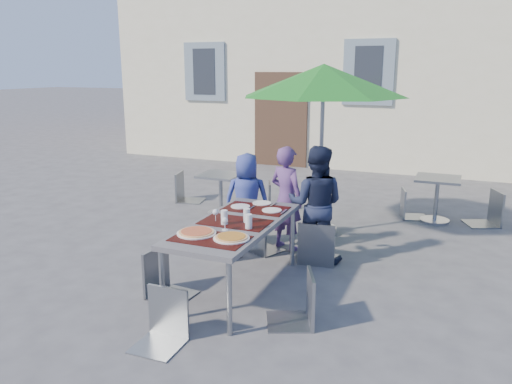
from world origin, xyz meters
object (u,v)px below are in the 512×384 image
at_px(child_1, 286,198).
at_px(chair_3, 163,245).
at_px(bg_chair_l_0, 185,169).
at_px(cafe_table_1, 437,193).
at_px(chair_4, 301,268).
at_px(chair_2, 318,217).
at_px(bg_chair_r_0, 264,180).
at_px(bg_chair_l_1, 410,186).
at_px(patio_umbrella, 323,82).
at_px(bg_chair_r_1, 492,187).
at_px(pizza_near_left, 196,232).
at_px(pizza_near_right, 231,237).
at_px(chair_1, 261,216).
at_px(chair_5, 161,286).
at_px(chair_0, 218,219).
at_px(dining_table, 235,227).
at_px(cafe_table_0, 221,189).
at_px(child_0, 247,199).
at_px(child_2, 316,204).

height_order(child_1, chair_3, child_1).
bearing_deg(bg_chair_l_0, cafe_table_1, 5.37).
bearing_deg(chair_4, chair_2, 99.53).
relative_size(bg_chair_r_0, bg_chair_l_1, 1.00).
height_order(patio_umbrella, bg_chair_r_1, patio_umbrella).
xyz_separation_m(pizza_near_left, cafe_table_1, (1.98, 3.86, -0.32)).
xyz_separation_m(pizza_near_right, chair_1, (-0.36, 1.62, -0.28)).
bearing_deg(chair_3, chair_5, -57.89).
bearing_deg(chair_0, chair_4, -39.67).
relative_size(chair_1, bg_chair_l_0, 0.87).
bearing_deg(bg_chair_r_0, pizza_near_left, -78.83).
bearing_deg(bg_chair_l_0, dining_table, -51.63).
height_order(chair_4, cafe_table_0, chair_4).
distance_m(pizza_near_left, bg_chair_l_0, 4.10).
bearing_deg(dining_table, bg_chair_l_0, 128.37).
bearing_deg(child_0, child_2, 147.21).
bearing_deg(child_1, chair_3, 89.21).
xyz_separation_m(chair_1, bg_chair_r_0, (-0.70, 1.87, 0.01)).
distance_m(pizza_near_left, chair_2, 1.74).
bearing_deg(patio_umbrella, chair_5, -97.67).
bearing_deg(child_1, dining_table, 107.90).
xyz_separation_m(child_2, cafe_table_0, (-1.93, 1.32, -0.29)).
relative_size(chair_5, cafe_table_1, 1.27).
bearing_deg(chair_2, chair_0, -166.08).
height_order(child_2, patio_umbrella, patio_umbrella).
distance_m(pizza_near_right, chair_5, 0.80).
bearing_deg(chair_3, pizza_near_left, -12.26).
relative_size(pizza_near_right, child_1, 0.25).
xyz_separation_m(dining_table, cafe_table_0, (-1.40, 2.47, -0.27)).
xyz_separation_m(chair_0, bg_chair_r_1, (3.13, 2.75, 0.08)).
height_order(bg_chair_r_0, bg_chair_l_1, bg_chair_r_0).
distance_m(bg_chair_l_0, cafe_table_1, 4.18).
xyz_separation_m(child_1, chair_2, (0.52, -0.34, -0.09)).
bearing_deg(child_0, chair_2, 143.39).
bearing_deg(child_2, bg_chair_l_0, -39.32).
bearing_deg(chair_2, child_2, 124.41).
xyz_separation_m(dining_table, chair_3, (-0.64, -0.39, -0.15)).
relative_size(pizza_near_right, cafe_table_1, 0.49).
relative_size(pizza_near_right, chair_4, 0.37).
bearing_deg(chair_4, pizza_near_left, -176.08).
distance_m(patio_umbrella, bg_chair_l_1, 2.34).
relative_size(patio_umbrella, bg_chair_r_1, 2.39).
height_order(dining_table, chair_2, chair_2).
height_order(child_2, bg_chair_l_1, child_2).
bearing_deg(chair_5, chair_3, 122.11).
height_order(child_2, bg_chair_r_1, child_2).
height_order(pizza_near_right, chair_4, chair_4).
height_order(chair_0, bg_chair_r_1, bg_chair_r_1).
xyz_separation_m(pizza_near_left, bg_chair_r_1, (2.73, 4.00, -0.19)).
bearing_deg(chair_3, child_2, 52.68).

